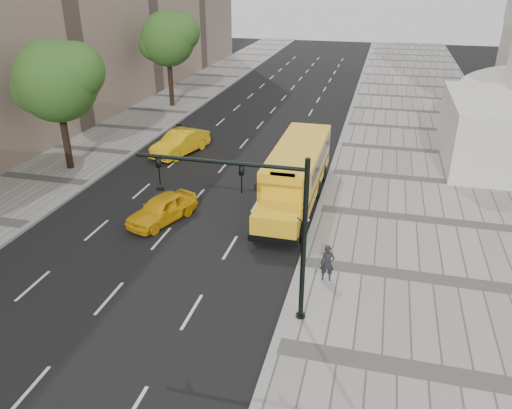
% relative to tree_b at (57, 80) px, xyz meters
% --- Properties ---
extents(ground, '(140.00, 140.00, 0.00)m').
position_rel_tree_b_xyz_m(ground, '(10.41, -2.04, -5.76)').
color(ground, black).
rests_on(ground, ground).
extents(sidewalk_museum, '(12.00, 140.00, 0.15)m').
position_rel_tree_b_xyz_m(sidewalk_museum, '(22.41, -2.04, -5.69)').
color(sidewalk_museum, '#989490').
rests_on(sidewalk_museum, ground).
extents(sidewalk_far, '(6.00, 140.00, 0.15)m').
position_rel_tree_b_xyz_m(sidewalk_far, '(-0.59, -2.04, -5.69)').
color(sidewalk_far, '#989490').
rests_on(sidewalk_far, ground).
extents(curb_museum, '(0.30, 140.00, 0.15)m').
position_rel_tree_b_xyz_m(curb_museum, '(16.41, -2.04, -5.69)').
color(curb_museum, gray).
rests_on(curb_museum, ground).
extents(curb_far, '(0.30, 140.00, 0.15)m').
position_rel_tree_b_xyz_m(curb_far, '(2.41, -2.04, -5.69)').
color(curb_far, gray).
rests_on(curb_far, ground).
extents(tree_b, '(5.57, 4.95, 8.20)m').
position_rel_tree_b_xyz_m(tree_b, '(0.00, 0.00, 0.00)').
color(tree_b, black).
rests_on(tree_b, ground).
extents(tree_c, '(5.43, 4.83, 8.57)m').
position_rel_tree_b_xyz_m(tree_c, '(-0.00, 16.79, 0.43)').
color(tree_c, black).
rests_on(tree_c, ground).
extents(school_bus, '(2.96, 11.56, 3.19)m').
position_rel_tree_b_xyz_m(school_bus, '(14.91, -0.68, -4.00)').
color(school_bus, yellow).
rests_on(school_bus, ground).
extents(taxi_near, '(2.99, 4.44, 1.40)m').
position_rel_tree_b_xyz_m(taxi_near, '(8.73, -5.27, -5.06)').
color(taxi_near, '#F2B30E').
rests_on(taxi_near, ground).
extents(taxi_far, '(3.03, 5.21, 1.62)m').
position_rel_tree_b_xyz_m(taxi_far, '(5.68, 4.65, -4.95)').
color(taxi_far, '#F2B30E').
rests_on(taxi_far, ground).
extents(pedestrian, '(0.63, 0.46, 1.59)m').
position_rel_tree_b_xyz_m(pedestrian, '(17.64, -8.81, -4.82)').
color(pedestrian, black).
rests_on(pedestrian, sidewalk_museum).
extents(traffic_signal, '(6.18, 0.36, 6.40)m').
position_rel_tree_b_xyz_m(traffic_signal, '(15.60, -11.49, -1.67)').
color(traffic_signal, black).
rests_on(traffic_signal, ground).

